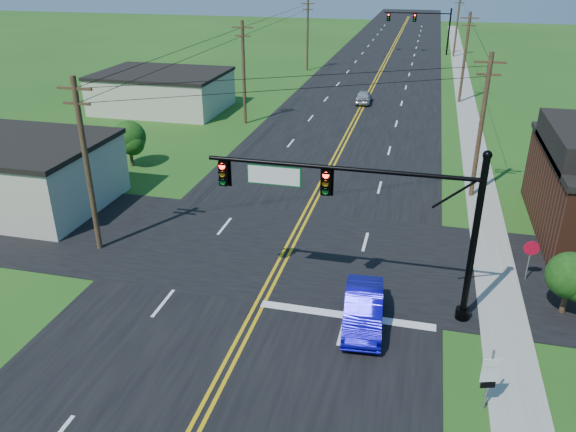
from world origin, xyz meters
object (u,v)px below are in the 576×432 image
(route_sign, at_px, (489,376))
(stop_sign, at_px, (531,252))
(signal_mast_main, at_px, (363,206))
(blue_car, at_px, (363,310))
(signal_mast_far, at_px, (421,23))

(route_sign, relative_size, stop_sign, 1.18)
(signal_mast_main, bearing_deg, blue_car, -73.93)
(signal_mast_main, distance_m, signal_mast_far, 72.00)
(blue_car, distance_m, stop_sign, 8.94)
(signal_mast_far, relative_size, blue_car, 2.47)
(route_sign, distance_m, stop_sign, 9.56)
(route_sign, bearing_deg, stop_sign, 57.81)
(signal_mast_main, distance_m, stop_sign, 9.08)
(signal_mast_far, xyz_separation_m, blue_car, (0.31, -73.41, -3.81))
(signal_mast_far, bearing_deg, signal_mast_main, -90.08)
(route_sign, height_order, stop_sign, route_sign)
(signal_mast_far, distance_m, route_sign, 77.46)
(signal_mast_main, bearing_deg, signal_mast_far, 89.92)
(signal_mast_far, xyz_separation_m, stop_sign, (7.39, -68.02, -3.04))
(blue_car, relative_size, stop_sign, 2.13)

